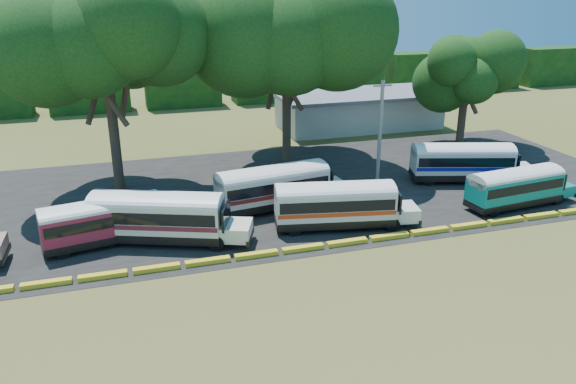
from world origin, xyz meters
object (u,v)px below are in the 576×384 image
object	(u,v)px
bus_white_red	(338,203)
bus_cream_west	(161,215)
bus_red	(105,219)
bus_teal	(517,185)
tree_west	(103,35)

from	to	relation	value
bus_white_red	bus_cream_west	bearing A→B (deg)	-174.96
bus_red	bus_teal	size ratio (longest dim) A/B	1.01
bus_teal	tree_west	bearing A→B (deg)	149.58
bus_cream_west	bus_teal	size ratio (longest dim) A/B	1.13
bus_white_red	tree_west	size ratio (longest dim) A/B	0.62
tree_west	bus_cream_west	bearing A→B (deg)	-78.07
bus_white_red	bus_teal	distance (m)	14.18
bus_red	bus_cream_west	size ratio (longest dim) A/B	0.89
bus_cream_west	bus_teal	xyz separation A→B (m)	(25.86, -1.52, -0.20)
bus_cream_west	bus_white_red	xyz separation A→B (m)	(11.68, -1.18, -0.08)
bus_cream_west	tree_west	size ratio (longest dim) A/B	0.64
bus_red	bus_cream_west	xyz separation A→B (m)	(3.40, -0.82, 0.19)
bus_red	bus_white_red	xyz separation A→B (m)	(15.08, -2.00, 0.11)
bus_white_red	tree_west	xyz separation A→B (m)	(-14.09, 12.59, 10.29)
bus_white_red	bus_teal	bearing A→B (deg)	9.40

